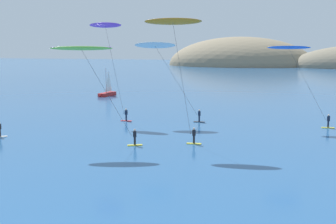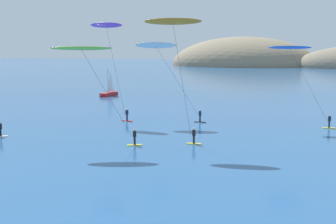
# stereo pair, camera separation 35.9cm
# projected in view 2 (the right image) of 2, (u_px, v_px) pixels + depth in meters

# --- Properties ---
(headland_island) EXTENTS (139.21, 57.94, 30.56)m
(headland_island) POSITION_uv_depth(u_px,v_px,m) (284.00, 66.00, 218.24)
(headland_island) COLOR #84755B
(headland_island) RESTS_ON ground
(sailboat_near) EXTENTS (2.05, 5.97, 5.70)m
(sailboat_near) POSITION_uv_depth(u_px,v_px,m) (108.00, 93.00, 85.40)
(sailboat_near) COLOR #B22323
(sailboat_near) RESTS_ON ground
(kitesurfer_blue) EXTENTS (8.43, 1.47, 10.08)m
(kitesurfer_blue) POSITION_uv_depth(u_px,v_px,m) (293.00, 54.00, 51.34)
(kitesurfer_blue) COLOR yellow
(kitesurfer_blue) RESTS_ON ground
(kitesurfer_purple) EXTENTS (6.07, 1.78, 13.13)m
(kitesurfer_purple) POSITION_uv_depth(u_px,v_px,m) (108.00, 33.00, 55.81)
(kitesurfer_purple) COLOR red
(kitesurfer_purple) RESTS_ON ground
(kitesurfer_orange) EXTENTS (5.91, 1.85, 12.77)m
(kitesurfer_orange) POSITION_uv_depth(u_px,v_px,m) (175.00, 31.00, 41.82)
(kitesurfer_orange) COLOR yellow
(kitesurfer_orange) RESTS_ON ground
(kitesurfer_white) EXTENTS (9.27, 2.60, 10.59)m
(kitesurfer_white) POSITION_uv_depth(u_px,v_px,m) (159.00, 51.00, 54.84)
(kitesurfer_white) COLOR #2D2D33
(kitesurfer_white) RESTS_ON ground
(kitesurfer_lime) EXTENTS (8.74, 3.65, 10.02)m
(kitesurfer_lime) POSITION_uv_depth(u_px,v_px,m) (85.00, 55.00, 41.15)
(kitesurfer_lime) COLOR yellow
(kitesurfer_lime) RESTS_ON ground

